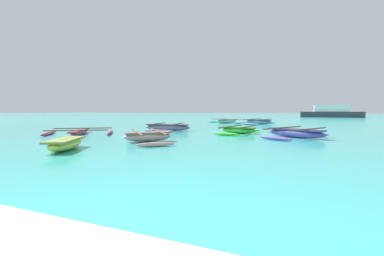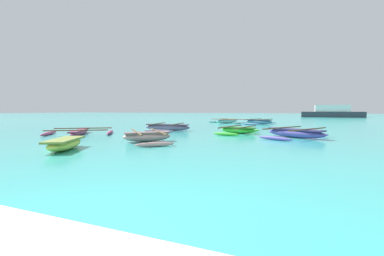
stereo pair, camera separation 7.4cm
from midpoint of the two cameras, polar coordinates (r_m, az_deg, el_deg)
moored_boat_0 at (r=30.08m, az=7.89°, el=1.52°), size 4.82×4.25×0.49m
moored_boat_1 at (r=17.06m, az=10.31°, el=-0.44°), size 2.50×4.05×0.47m
moored_boat_2 at (r=12.65m, az=-9.76°, el=-1.87°), size 3.86×4.06×0.52m
moored_boat_3 at (r=11.06m, az=-26.25°, el=-3.12°), size 1.84×2.55×0.43m
moored_boat_4 at (r=19.01m, az=-5.40°, el=0.15°), size 3.52×3.53×0.54m
moored_boat_5 at (r=15.33m, az=22.10°, el=-1.03°), size 3.67×4.47×0.55m
moored_boat_6 at (r=28.62m, az=14.70°, el=1.36°), size 3.37×4.81×0.55m
moored_boat_7 at (r=17.55m, az=-23.52°, el=-0.78°), size 4.68×4.34×0.36m
distant_ferry at (r=60.11m, az=28.69°, el=3.08°), size 11.58×2.55×2.55m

